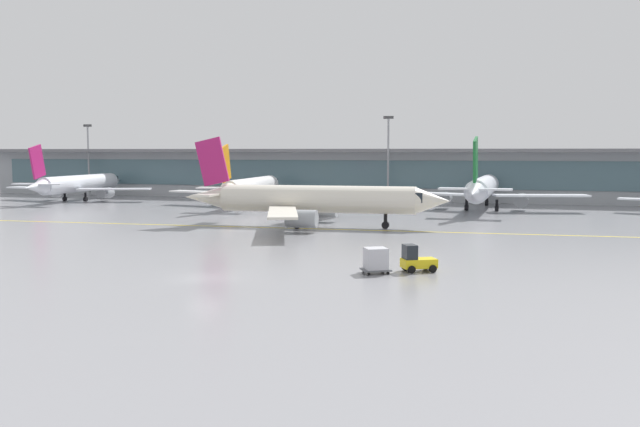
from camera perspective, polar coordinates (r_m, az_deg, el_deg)
The scene contains 11 objects.
ground_plane at distance 49.95m, azimuth -9.72°, elevation -5.40°, with size 400.00×400.00×0.00m, color gray.
taxiway_centreline_stripe at distance 79.79m, azimuth -0.64°, elevation -1.30°, with size 110.00×0.36×0.01m, color yellow.
terminal_concourse at distance 127.85m, azimuth 6.31°, elevation 3.38°, with size 179.96×11.00×9.60m.
gate_airplane_0 at distance 132.20m, azimuth -19.78°, elevation 2.37°, with size 28.95×31.21×10.34m.
gate_airplane_1 at distance 113.29m, azimuth -5.88°, elevation 2.20°, with size 28.72×30.94×10.25m.
gate_airplane_2 at distance 107.89m, azimuth 13.65°, elevation 2.08°, with size 31.51×33.88×11.23m.
taxiing_regional_jet at distance 81.49m, azimuth -0.53°, elevation 1.17°, with size 33.21×30.85×11.00m.
baggage_tug at distance 52.08m, azimuth 8.17°, elevation -3.94°, with size 2.95×2.52×2.10m.
cargo_dolly_lead at distance 51.01m, azimuth 4.75°, elevation -3.91°, with size 2.61×2.41×1.94m.
apron_light_mast_0 at distance 146.30m, azimuth -19.06°, elevation 4.57°, with size 1.80×0.36×14.63m.
apron_light_mast_1 at distance 121.01m, azimuth 5.81°, elevation 4.92°, with size 1.80×0.36×15.41m.
Camera 1 is at (21.33, -44.21, 9.25)m, focal length 37.69 mm.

